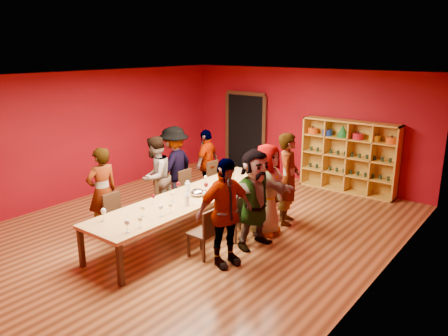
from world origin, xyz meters
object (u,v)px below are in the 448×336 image
at_px(person_left_1, 102,192).
at_px(chair_person_left_2, 166,196).
at_px(chair_person_left_4, 216,178).
at_px(tasting_table, 191,198).
at_px(person_right_1, 225,213).
at_px(spittoon_bowl, 197,193).
at_px(person_left_4, 207,163).
at_px(chair_person_right_3, 255,206).
at_px(shelving_unit, 349,153).
at_px(person_right_3, 267,189).
at_px(chair_person_left_3, 189,188).
at_px(person_left_2, 155,177).
at_px(chair_person_right_1, 206,231).
at_px(chair_person_right_2, 237,215).
at_px(wine_bottle, 250,172).
at_px(chair_person_right_4, 274,197).
at_px(chair_person_left_1, 116,214).
at_px(person_right_2, 255,199).
at_px(person_right_4, 288,179).
at_px(person_left_3, 174,166).

bearing_deg(person_left_1, chair_person_left_2, 171.43).
bearing_deg(chair_person_left_4, tasting_table, -64.36).
xyz_separation_m(person_right_1, spittoon_bowl, (-1.23, 0.73, -0.10)).
relative_size(chair_person_left_2, person_left_4, 0.54).
distance_m(chair_person_left_2, chair_person_right_3, 1.93).
relative_size(shelving_unit, person_right_3, 1.35).
relative_size(chair_person_left_3, person_left_4, 0.54).
distance_m(shelving_unit, person_left_2, 4.86).
distance_m(chair_person_right_1, chair_person_right_2, 0.90).
bearing_deg(spittoon_bowl, tasting_table, -136.60).
relative_size(person_left_4, person_right_1, 0.89).
relative_size(person_left_2, spittoon_bowl, 6.43).
distance_m(chair_person_left_2, person_left_4, 1.74).
distance_m(chair_person_left_2, wine_bottle, 1.92).
height_order(chair_person_left_2, chair_person_right_4, same).
xyz_separation_m(chair_person_left_1, chair_person_left_3, (0.00, 2.02, 0.00)).
bearing_deg(chair_person_left_4, wine_bottle, -8.58).
bearing_deg(chair_person_right_1, spittoon_bowl, 138.31).
height_order(person_right_3, spittoon_bowl, person_right_3).
bearing_deg(spittoon_bowl, wine_bottle, 86.59).
distance_m(chair_person_left_3, chair_person_right_4, 1.93).
height_order(person_left_2, chair_person_right_2, person_left_2).
relative_size(chair_person_left_1, person_right_2, 0.49).
bearing_deg(person_right_1, tasting_table, 81.91).
xyz_separation_m(person_right_2, person_right_4, (-0.07, 1.32, 0.04)).
relative_size(tasting_table, person_left_1, 2.60).
relative_size(person_left_3, person_right_1, 1.00).
distance_m(chair_person_left_1, person_right_4, 3.45).
height_order(chair_person_left_3, chair_person_left_4, same).
height_order(chair_person_left_1, person_right_4, person_right_4).
bearing_deg(person_left_4, person_left_1, -14.63).
distance_m(shelving_unit, chair_person_left_1, 5.91).
xyz_separation_m(person_left_4, person_right_4, (2.42, -0.33, 0.13)).
relative_size(shelving_unit, chair_person_left_2, 2.70).
relative_size(person_left_3, chair_person_left_4, 2.06).
bearing_deg(chair_person_right_3, spittoon_bowl, -136.54).
height_order(person_left_2, person_left_3, person_left_3).
relative_size(tasting_table, chair_person_left_3, 5.06).
bearing_deg(spittoon_bowl, chair_person_left_3, 139.78).
bearing_deg(chair_person_left_2, spittoon_bowl, -7.14).
height_order(chair_person_right_1, chair_person_right_3, same).
bearing_deg(person_left_1, person_right_3, 136.04).
distance_m(person_left_4, person_right_2, 2.99).
xyz_separation_m(person_left_1, chair_person_left_2, (0.37, 1.31, -0.37)).
distance_m(person_left_3, spittoon_bowl, 1.66).
bearing_deg(person_left_4, person_left_3, -21.56).
bearing_deg(chair_person_left_4, person_left_1, -97.07).
xyz_separation_m(chair_person_right_1, person_right_1, (0.40, 0.00, 0.42)).
distance_m(person_left_2, spittoon_bowl, 1.29).
bearing_deg(person_right_4, person_right_2, 158.26).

